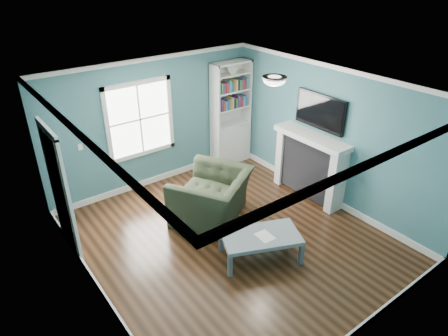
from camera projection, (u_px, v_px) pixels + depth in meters
floor at (231, 238)px, 6.76m from camera, size 5.00×5.00×0.00m
room_walls at (232, 154)px, 6.01m from camera, size 5.00×5.00×5.00m
trim at (231, 174)px, 6.18m from camera, size 4.50×5.00×2.60m
window at (140, 119)px, 7.67m from camera, size 1.40×0.06×1.50m
bookshelf at (230, 124)px, 8.88m from camera, size 0.90×0.35×2.31m
fireplace at (310, 166)px, 7.70m from camera, size 0.44×1.58×1.30m
tv at (320, 112)px, 7.26m from camera, size 0.06×1.10×0.65m
door at (59, 191)px, 6.06m from camera, size 0.12×0.98×2.17m
ceiling_fixture at (274, 80)px, 6.11m from camera, size 0.38×0.38×0.15m
light_switch at (80, 147)px, 7.15m from camera, size 0.08×0.01×0.12m
recliner at (211, 189)px, 7.04m from camera, size 1.60×1.44×1.18m
coffee_table at (261, 238)px, 6.16m from camera, size 1.35×1.07×0.43m
paper_sheet at (265, 236)px, 6.10m from camera, size 0.24×0.29×0.00m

